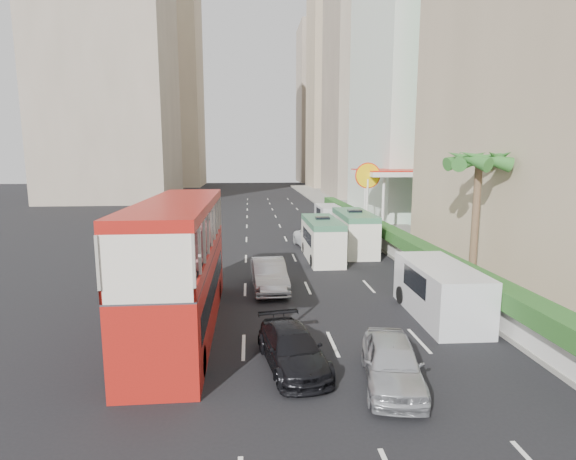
{
  "coord_description": "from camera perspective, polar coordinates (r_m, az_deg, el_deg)",
  "views": [
    {
      "loc": [
        -3.33,
        -17.07,
        6.66
      ],
      "look_at": [
        -1.5,
        4.0,
        3.2
      ],
      "focal_mm": 28.0,
      "sensor_mm": 36.0,
      "label": 1
    }
  ],
  "objects": [
    {
      "name": "car_black",
      "position": [
        15.07,
        0.57,
        -16.93
      ],
      "size": [
        2.4,
        4.45,
        1.22
      ],
      "primitive_type": "imported",
      "rotation": [
        0.0,
        0.0,
        0.17
      ],
      "color": "black",
      "rests_on": "ground"
    },
    {
      "name": "car_silver_lane_b",
      "position": [
        14.38,
        12.98,
        -18.56
      ],
      "size": [
        2.38,
        4.33,
        1.39
      ],
      "primitive_type": "imported",
      "rotation": [
        0.0,
        0.0,
        -0.19
      ],
      "color": "#B2B4B9",
      "rests_on": "ground"
    },
    {
      "name": "panel_van_far",
      "position": [
        43.3,
        5.19,
        1.75
      ],
      "size": [
        2.07,
        5.05,
        2.01
      ],
      "primitive_type": "cube",
      "rotation": [
        0.0,
        0.0,
        0.01
      ],
      "color": "silver",
      "rests_on": "ground"
    },
    {
      "name": "minibus_far",
      "position": [
        32.0,
        8.41,
        -0.25
      ],
      "size": [
        2.25,
        6.41,
        2.82
      ],
      "primitive_type": "cube",
      "rotation": [
        0.0,
        0.0,
        -0.02
      ],
      "color": "silver",
      "rests_on": "ground"
    },
    {
      "name": "tower_left_a",
      "position": [
        77.43,
        -22.12,
        23.11
      ],
      "size": [
        18.0,
        18.0,
        52.0
      ],
      "primitive_type": "cube",
      "color": "tan",
      "rests_on": "ground"
    },
    {
      "name": "ground_plane",
      "position": [
        18.62,
        5.79,
        -11.71
      ],
      "size": [
        200.0,
        200.0,
        0.0
      ],
      "primitive_type": "plane",
      "color": "black",
      "rests_on": "ground"
    },
    {
      "name": "sidewalk",
      "position": [
        44.33,
        11.25,
        0.59
      ],
      "size": [
        6.0,
        120.0,
        0.18
      ],
      "primitive_type": "cube",
      "color": "#99968C",
      "rests_on": "ground"
    },
    {
      "name": "kerb_wall",
      "position": [
        33.04,
        11.89,
        -1.33
      ],
      "size": [
        0.3,
        44.0,
        1.0
      ],
      "primitive_type": "cube",
      "color": "silver",
      "rests_on": "sidewalk"
    },
    {
      "name": "car_silver_lane_a",
      "position": [
        23.01,
        -2.42,
        -7.54
      ],
      "size": [
        1.87,
        4.71,
        1.53
      ],
      "primitive_type": "imported",
      "rotation": [
        0.0,
        0.0,
        0.06
      ],
      "color": "#B2B4B9",
      "rests_on": "ground"
    },
    {
      "name": "tower_mid",
      "position": [
        80.17,
        11.49,
        22.35
      ],
      "size": [
        16.0,
        16.0,
        50.0
      ],
      "primitive_type": "cube",
      "color": "tan",
      "rests_on": "ground"
    },
    {
      "name": "tower_left_b",
      "position": [
        109.91,
        -15.41,
        17.53
      ],
      "size": [
        16.0,
        16.0,
        46.0
      ],
      "primitive_type": "cube",
      "color": "tan",
      "rests_on": "ground"
    },
    {
      "name": "palm_tree",
      "position": [
        24.05,
        22.66,
        0.73
      ],
      "size": [
        0.36,
        0.36,
        6.4
      ],
      "primitive_type": "cylinder",
      "color": "brown",
      "rests_on": "sidewalk"
    },
    {
      "name": "minibus_near",
      "position": [
        29.41,
        4.35,
        -1.18
      ],
      "size": [
        2.03,
        6.01,
        2.66
      ],
      "primitive_type": "cube",
      "rotation": [
        0.0,
        0.0,
        0.01
      ],
      "color": "silver",
      "rests_on": "ground"
    },
    {
      "name": "tower_far_a",
      "position": [
        102.29,
        6.9,
        17.86
      ],
      "size": [
        14.0,
        14.0,
        44.0
      ],
      "primitive_type": "cube",
      "color": "tan",
      "rests_on": "ground"
    },
    {
      "name": "tower_far_b",
      "position": [
        123.49,
        4.72,
        15.47
      ],
      "size": [
        14.0,
        14.0,
        40.0
      ],
      "primitive_type": "cube",
      "color": "tan",
      "rests_on": "ground"
    },
    {
      "name": "panel_van_near",
      "position": [
        20.0,
        18.7,
        -7.34
      ],
      "size": [
        2.34,
        5.58,
        2.21
      ],
      "primitive_type": "cube",
      "rotation": [
        0.0,
        0.0,
        -0.02
      ],
      "color": "silver",
      "rests_on": "ground"
    },
    {
      "name": "shell_station",
      "position": [
        42.41,
        13.41,
        3.75
      ],
      "size": [
        6.5,
        8.0,
        5.5
      ],
      "primitive_type": "cube",
      "color": "silver",
      "rests_on": "ground"
    },
    {
      "name": "double_decker_bus",
      "position": [
        17.77,
        -13.51,
        -4.42
      ],
      "size": [
        2.5,
        11.0,
        5.06
      ],
      "primitive_type": "cube",
      "color": "#A81912",
      "rests_on": "ground"
    },
    {
      "name": "van_asset",
      "position": [
        33.13,
        3.39,
        -2.32
      ],
      "size": [
        2.92,
        5.19,
        1.37
      ],
      "primitive_type": "imported",
      "rotation": [
        0.0,
        0.0,
        0.14
      ],
      "color": "silver",
      "rests_on": "ground"
    },
    {
      "name": "hedge",
      "position": [
        32.9,
        11.94,
        0.12
      ],
      "size": [
        1.1,
        44.0,
        0.7
      ],
      "primitive_type": "cube",
      "color": "#2D6626",
      "rests_on": "kerb_wall"
    }
  ]
}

